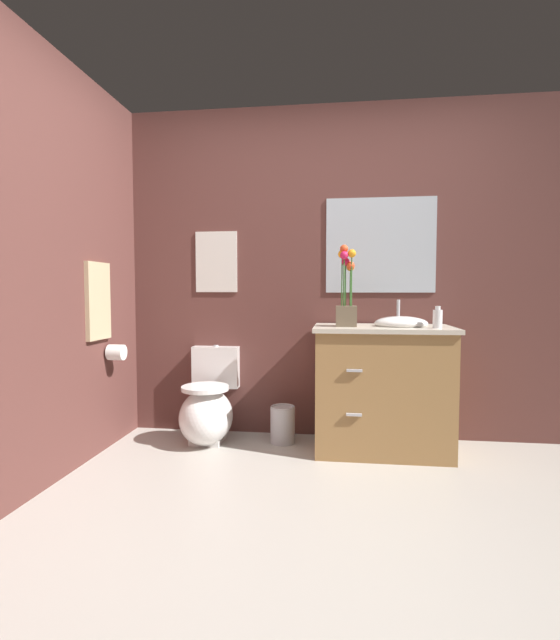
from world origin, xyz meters
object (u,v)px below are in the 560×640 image
at_px(wall_poster, 216,262).
at_px(wall_mirror, 380,245).
at_px(vanity_cabinet, 383,387).
at_px(hanging_towel, 98,301).
at_px(flower_vase, 346,298).
at_px(trash_bin, 283,424).
at_px(toilet, 208,409).
at_px(toilet_paper_roll, 116,352).
at_px(soap_bottle, 438,318).

height_order(wall_poster, wall_mirror, wall_mirror).
xyz_separation_m(vanity_cabinet, hanging_towel, (-1.91, -0.30, 0.60)).
bearing_deg(wall_mirror, flower_vase, -126.62).
relative_size(flower_vase, trash_bin, 2.04).
xyz_separation_m(vanity_cabinet, wall_mirror, (-0.00, 0.29, 1.00)).
relative_size(trash_bin, wall_mirror, 0.34).
bearing_deg(toilet, vanity_cabinet, -1.21).
relative_size(vanity_cabinet, toilet_paper_roll, 9.54).
bearing_deg(hanging_towel, trash_bin, 17.59).
bearing_deg(flower_vase, wall_poster, 161.34).
bearing_deg(soap_bottle, vanity_cabinet, 156.98).
bearing_deg(trash_bin, hanging_towel, -162.41).
bearing_deg(flower_vase, hanging_towel, -171.18).
height_order(toilet, hanging_towel, hanging_towel).
distance_m(toilet, hanging_towel, 1.09).
relative_size(toilet, trash_bin, 2.54).
relative_size(vanity_cabinet, wall_mirror, 1.31).
bearing_deg(wall_poster, trash_bin, -21.29).
xyz_separation_m(trash_bin, hanging_towel, (-1.20, -0.38, 0.91)).
height_order(toilet, flower_vase, flower_vase).
distance_m(vanity_cabinet, wall_poster, 1.57).
bearing_deg(hanging_towel, toilet_paper_roll, 67.18).
height_order(flower_vase, trash_bin, flower_vase).
height_order(vanity_cabinet, toilet_paper_roll, vanity_cabinet).
distance_m(trash_bin, toilet_paper_roll, 1.30).
bearing_deg(wall_poster, hanging_towel, -137.84).
bearing_deg(wall_mirror, vanity_cabinet, -89.48).
bearing_deg(flower_vase, toilet_paper_roll, -175.48).
bearing_deg(wall_mirror, hanging_towel, -162.68).
distance_m(flower_vase, hanging_towel, 1.68).
bearing_deg(vanity_cabinet, trash_bin, 173.46).
xyz_separation_m(vanity_cabinet, soap_bottle, (0.33, -0.14, 0.49)).
height_order(toilet, wall_mirror, wall_mirror).
height_order(flower_vase, soap_bottle, flower_vase).
bearing_deg(trash_bin, wall_mirror, 16.85).
relative_size(wall_mirror, hanging_towel, 1.54).
relative_size(flower_vase, toilet_paper_roll, 5.04).
distance_m(flower_vase, soap_bottle, 0.61).
relative_size(toilet, hanging_towel, 1.33).
relative_size(wall_poster, wall_mirror, 0.59).
bearing_deg(hanging_towel, toilet, 26.47).
xyz_separation_m(flower_vase, wall_mirror, (0.25, 0.34, 0.38)).
height_order(soap_bottle, toilet_paper_roll, soap_bottle).
bearing_deg(vanity_cabinet, flower_vase, -170.26).
distance_m(trash_bin, hanging_towel, 1.55).
xyz_separation_m(vanity_cabinet, toilet_paper_roll, (-1.86, -0.17, 0.23)).
bearing_deg(hanging_towel, wall_poster, 42.16).
relative_size(vanity_cabinet, trash_bin, 3.86).
relative_size(wall_poster, toilet_paper_roll, 4.26).
height_order(trash_bin, hanging_towel, hanging_towel).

